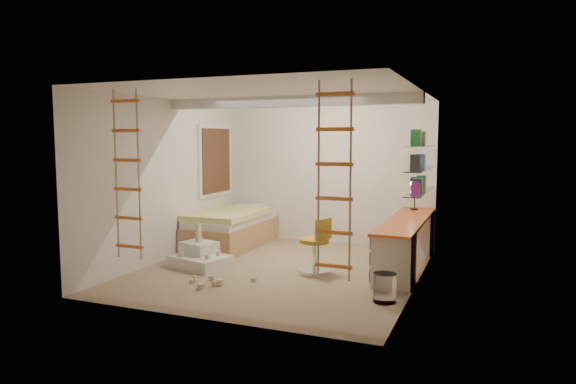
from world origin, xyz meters
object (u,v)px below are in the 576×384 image
at_px(desk, 406,241).
at_px(bed, 232,229).
at_px(play_platform, 200,258).
at_px(swivel_chair, 316,253).

bearing_deg(desk, bed, 173.51).
height_order(desk, bed, desk).
relative_size(bed, play_platform, 2.09).
bearing_deg(bed, play_platform, -80.36).
relative_size(desk, swivel_chair, 3.41).
xyz_separation_m(swivel_chair, play_platform, (-1.76, -0.31, -0.16)).
height_order(swivel_chair, play_platform, swivel_chair).
distance_m(desk, play_platform, 3.16).
relative_size(bed, swivel_chair, 2.44).
distance_m(swivel_chair, play_platform, 1.80).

